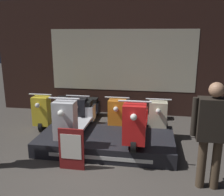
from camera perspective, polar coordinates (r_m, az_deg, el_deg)
The scene contains 11 objects.
ground_plane at distance 3.93m, azimuth -5.51°, elevation -21.00°, with size 30.00×30.00×0.00m, color #423D38.
shop_wall_back at distance 7.08m, azimuth 2.30°, elevation 9.00°, with size 7.39×0.09×3.20m.
display_platform at distance 5.18m, azimuth -1.30°, elevation -9.80°, with size 2.71×1.41×0.29m.
scooter_display_left at distance 5.07m, azimuth -8.32°, elevation -4.59°, with size 0.55×1.77×0.93m.
scooter_display_right at distance 4.85m, azimuth 5.60°, elevation -5.38°, with size 0.55×1.77×0.93m.
scooter_backrow_0 at distance 6.69m, azimuth -13.59°, elevation -2.72°, with size 0.55×1.77×0.93m.
scooter_backrow_1 at distance 6.40m, azimuth -6.11°, elevation -3.17°, with size 0.55×1.77×0.93m.
scooter_backrow_2 at distance 6.23m, azimuth 1.93°, elevation -3.59°, with size 0.55×1.77×0.93m.
scooter_backrow_3 at distance 6.18m, azimuth 10.27°, elevation -3.96°, with size 0.55×1.77×0.93m.
person_right_browsing at distance 3.88m, azimuth 22.01°, elevation -6.28°, with size 0.61×0.25×1.63m.
price_sign_board at distance 4.37m, azimuth -9.28°, elevation -11.47°, with size 0.44×0.04×0.74m.
Camera 1 is at (0.86, -3.08, 2.28)m, focal length 40.00 mm.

